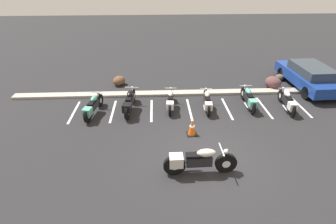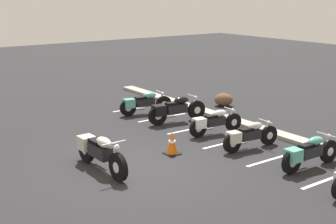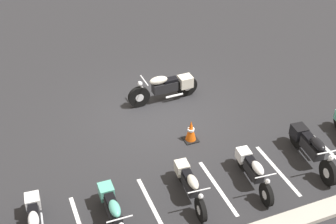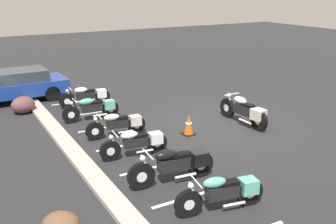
% 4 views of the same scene
% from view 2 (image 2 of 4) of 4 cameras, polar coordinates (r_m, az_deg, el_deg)
% --- Properties ---
extents(ground, '(60.00, 60.00, 0.00)m').
position_cam_2_polar(ground, '(12.15, -4.30, -6.98)').
color(ground, '#262628').
extents(motorcycle_cream_featured, '(2.37, 0.66, 0.93)m').
position_cam_2_polar(motorcycle_cream_featured, '(12.07, -8.43, -4.73)').
color(motorcycle_cream_featured, black).
rests_on(motorcycle_cream_featured, ground).
extents(parked_bike_0, '(0.71, 2.05, 0.81)m').
position_cam_2_polar(parked_bike_0, '(17.39, -3.01, 1.12)').
color(parked_bike_0, black).
rests_on(parked_bike_0, ground).
extents(parked_bike_1, '(0.65, 2.27, 0.89)m').
position_cam_2_polar(parked_bike_1, '(16.24, 0.82, 0.33)').
color(parked_bike_1, black).
rests_on(parked_bike_1, ground).
extents(parked_bike_2, '(0.56, 1.99, 0.78)m').
position_cam_2_polar(parked_bike_2, '(14.95, 5.57, -1.21)').
color(parked_bike_2, black).
rests_on(parked_bike_2, ground).
extents(parked_bike_3, '(0.56, 1.98, 0.78)m').
position_cam_2_polar(parked_bike_3, '(13.68, 9.78, -2.85)').
color(parked_bike_3, black).
rests_on(parked_bike_3, ground).
extents(parked_bike_4, '(0.58, 2.08, 0.82)m').
position_cam_2_polar(parked_bike_4, '(12.54, 16.74, -4.76)').
color(parked_bike_4, black).
rests_on(parked_bike_4, ground).
extents(concrete_curb, '(18.00, 0.50, 0.12)m').
position_cam_2_polar(concrete_curb, '(15.37, 12.61, -2.45)').
color(concrete_curb, '#A8A399').
rests_on(concrete_curb, ground).
extents(landscape_rock_2, '(0.94, 0.96, 0.51)m').
position_cam_2_polar(landscape_rock_2, '(18.81, 6.79, 1.50)').
color(landscape_rock_2, brown).
rests_on(landscape_rock_2, ground).
extents(traffic_cone, '(0.40, 0.40, 0.67)m').
position_cam_2_polar(traffic_cone, '(13.12, 0.50, -3.83)').
color(traffic_cone, black).
rests_on(traffic_cone, ground).
extents(stall_line_0, '(0.10, 2.10, 0.00)m').
position_cam_2_polar(stall_line_0, '(18.44, -3.87, 0.49)').
color(stall_line_0, white).
rests_on(stall_line_0, ground).
extents(stall_line_1, '(0.10, 2.10, 0.00)m').
position_cam_2_polar(stall_line_1, '(17.00, -0.69, -0.67)').
color(stall_line_1, white).
rests_on(stall_line_1, ground).
extents(stall_line_2, '(0.10, 2.10, 0.00)m').
position_cam_2_polar(stall_line_2, '(15.63, 3.06, -2.05)').
color(stall_line_2, white).
rests_on(stall_line_2, ground).
extents(stall_line_3, '(0.10, 2.10, 0.00)m').
position_cam_2_polar(stall_line_3, '(14.35, 7.52, -3.66)').
color(stall_line_3, white).
rests_on(stall_line_3, ground).
extents(stall_line_4, '(0.10, 2.10, 0.00)m').
position_cam_2_polar(stall_line_4, '(13.19, 12.82, -5.54)').
color(stall_line_4, white).
rests_on(stall_line_4, ground).
extents(stall_line_5, '(0.10, 2.10, 0.00)m').
position_cam_2_polar(stall_line_5, '(12.18, 19.11, -7.70)').
color(stall_line_5, white).
rests_on(stall_line_5, ground).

